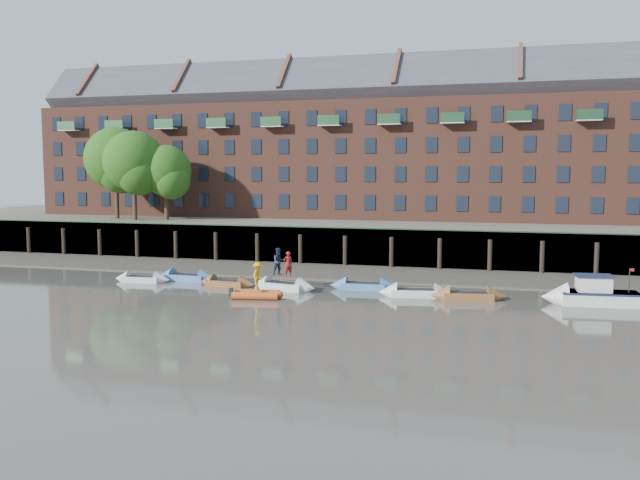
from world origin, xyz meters
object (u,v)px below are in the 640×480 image
at_px(rowboat_3, 284,286).
at_px(motor_launch, 583,295).
at_px(rowboat_5, 416,293).
at_px(rowboat_2, 227,283).
at_px(rowboat_6, 468,296).
at_px(person_rower_b, 279,262).
at_px(person_rower_a, 288,264).
at_px(rib_tender, 258,295).
at_px(rowboat_4, 364,286).
at_px(rowboat_1, 187,277).
at_px(rowboat_0, 142,279).
at_px(person_rib_crew, 258,276).

bearing_deg(rowboat_3, motor_launch, 11.40).
bearing_deg(rowboat_5, rowboat_2, 170.16).
relative_size(rowboat_3, rowboat_6, 1.02).
relative_size(rowboat_6, person_rower_b, 2.59).
bearing_deg(person_rower_a, rib_tender, 38.22).
xyz_separation_m(rowboat_4, person_rower_b, (-5.70, -1.23, 1.64)).
height_order(rowboat_1, rib_tender, rowboat_1).
distance_m(rowboat_0, rowboat_5, 20.02).
distance_m(person_rower_a, person_rower_b, 0.81).
height_order(rowboat_1, rowboat_5, rowboat_5).
height_order(rib_tender, person_rower_b, person_rower_b).
bearing_deg(rib_tender, person_rib_crew, 129.43).
bearing_deg(rowboat_5, rib_tender, -168.97).
bearing_deg(person_rower_a, rowboat_4, 158.42).
bearing_deg(rowboat_4, person_rower_b, -171.84).
bearing_deg(rib_tender, rowboat_4, 30.09).
bearing_deg(rowboat_2, rowboat_3, 2.80).
relative_size(rowboat_1, rib_tender, 1.47).
bearing_deg(rowboat_5, rowboat_1, 165.72).
height_order(rowboat_2, motor_launch, motor_launch).
height_order(rowboat_3, rib_tender, rowboat_3).
distance_m(rowboat_2, rowboat_3, 4.27).
relative_size(rowboat_4, motor_launch, 0.82).
height_order(rowboat_0, rowboat_3, rowboat_3).
bearing_deg(rowboat_1, person_rower_b, -7.07).
xyz_separation_m(rowboat_0, person_rib_crew, (10.46, -3.68, 1.21)).
distance_m(rowboat_3, rowboat_5, 9.05).
distance_m(rowboat_0, rowboat_2, 6.71).
height_order(rowboat_1, person_rower_a, person_rower_a).
height_order(rowboat_2, rib_tender, rowboat_2).
bearing_deg(rowboat_6, rowboat_2, 169.45).
height_order(rowboat_3, rowboat_6, rowboat_3).
height_order(rowboat_3, person_rower_a, person_rower_a).
bearing_deg(rowboat_4, rib_tender, -142.94).
xyz_separation_m(rowboat_6, person_rower_a, (-12.06, 0.28, 1.54)).
bearing_deg(rowboat_6, rowboat_1, 165.80).
bearing_deg(motor_launch, person_rib_crew, 4.59).
bearing_deg(rowboat_1, rowboat_2, -17.64).
height_order(person_rower_a, person_rower_b, person_rower_b).
relative_size(rowboat_0, person_rower_a, 2.55).
distance_m(person_rower_a, person_rib_crew, 3.61).
relative_size(rowboat_2, rowboat_3, 0.87).
distance_m(motor_launch, person_rib_crew, 20.04).
bearing_deg(person_rib_crew, rowboat_5, -74.71).
relative_size(rowboat_3, person_rib_crew, 2.73).
relative_size(rowboat_4, rowboat_5, 0.96).
bearing_deg(rowboat_1, rowboat_0, -151.18).
distance_m(motor_launch, person_rower_a, 18.90).
height_order(rowboat_4, rowboat_6, rowboat_6).
distance_m(rowboat_6, rib_tender, 13.29).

